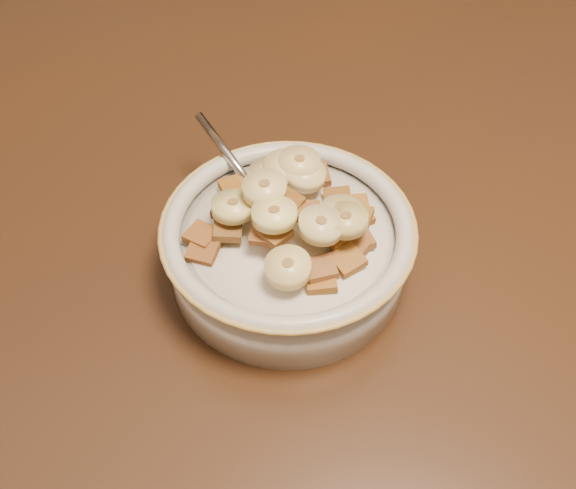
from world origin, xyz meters
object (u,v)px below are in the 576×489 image
object	(u,v)px
chair	(281,40)
cereal_bowl	(288,252)
table	(363,173)
spoon	(267,206)

from	to	relation	value
chair	cereal_bowl	bearing A→B (deg)	-86.66
cereal_bowl	table	bearing A→B (deg)	42.23
cereal_bowl	chair	bearing A→B (deg)	71.15
chair	cereal_bowl	world-z (taller)	chair
table	chair	xyz separation A→B (m)	(0.15, 0.67, -0.28)
table	spoon	bearing A→B (deg)	-150.15
cereal_bowl	spoon	bearing A→B (deg)	104.27
cereal_bowl	spoon	distance (m)	0.04
table	cereal_bowl	xyz separation A→B (m)	(-0.11, -0.10, 0.04)
table	chair	distance (m)	0.74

